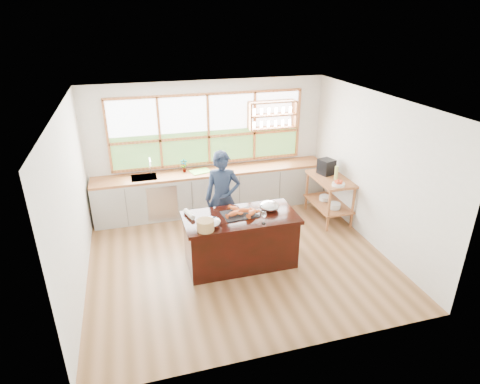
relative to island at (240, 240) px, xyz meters
name	(u,v)px	position (x,y,z in m)	size (l,w,h in m)	color
ground_plane	(237,256)	(0.00, 0.20, -0.45)	(5.00, 5.00, 0.00)	#90623E
room_shell	(230,152)	(0.02, 0.71, 1.30)	(5.02, 4.52, 2.71)	beige
back_counter	(212,190)	(-0.02, 2.14, 0.00)	(4.90, 0.63, 0.90)	#A8A69F
right_shelf_unit	(330,191)	(2.19, 1.09, 0.15)	(0.62, 1.10, 0.90)	#956134
island	(240,240)	(0.00, 0.00, 0.00)	(1.85, 0.90, 0.90)	black
cook	(223,198)	(-0.10, 0.80, 0.42)	(0.64, 0.42, 1.75)	#19243B
potted_plant	(184,166)	(-0.58, 2.20, 0.59)	(0.15, 0.10, 0.29)	slate
cutting_board	(200,171)	(-0.26, 2.14, 0.45)	(0.40, 0.30, 0.01)	#78CD48
espresso_machine	(326,167)	(2.19, 1.32, 0.60)	(0.27, 0.29, 0.31)	black
wine_bottle	(336,173)	(2.24, 1.00, 0.58)	(0.07, 0.07, 0.27)	#B4C460
fruit_bowl	(339,183)	(2.14, 0.70, 0.49)	(0.24, 0.24, 0.11)	silver
slate_board	(240,214)	(0.00, 0.05, 0.45)	(0.55, 0.40, 0.02)	black
lobster_pile	(241,211)	(0.03, 0.04, 0.50)	(0.52, 0.44, 0.08)	#E2561D
mixing_bowl_left	(211,222)	(-0.53, -0.20, 0.51)	(0.31, 0.31, 0.15)	#B6BABE
mixing_bowl_right	(269,206)	(0.52, 0.08, 0.52)	(0.33, 0.33, 0.16)	#B6BABE
wine_glass	(264,215)	(0.28, -0.35, 0.61)	(0.08, 0.08, 0.22)	white
wicker_basket	(205,225)	(-0.63, -0.30, 0.53)	(0.27, 0.27, 0.17)	tan
parchment_roll	(189,214)	(-0.80, 0.22, 0.49)	(0.08, 0.08, 0.30)	silver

